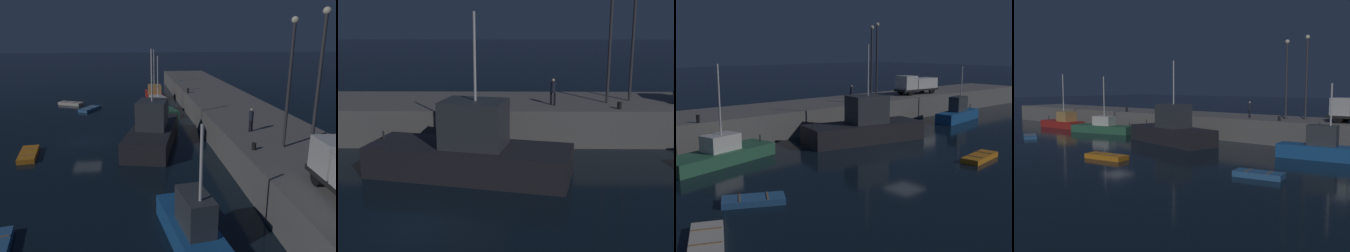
{
  "view_description": "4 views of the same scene",
  "coord_description": "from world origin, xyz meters",
  "views": [
    {
      "loc": [
        29.91,
        4.2,
        9.47
      ],
      "look_at": [
        0.69,
        7.5,
        1.42
      ],
      "focal_mm": 35.74,
      "sensor_mm": 36.0,
      "label": 1
    },
    {
      "loc": [
        3.64,
        -16.12,
        8.04
      ],
      "look_at": [
        3.37,
        9.35,
        1.88
      ],
      "focal_mm": 47.84,
      "sensor_mm": 36.0,
      "label": 2
    },
    {
      "loc": [
        -24.05,
        -20.53,
        8.09
      ],
      "look_at": [
        0.31,
        7.35,
        1.33
      ],
      "focal_mm": 45.89,
      "sensor_mm": 36.0,
      "label": 3
    },
    {
      "loc": [
        29.06,
        -24.99,
        5.92
      ],
      "look_at": [
        2.93,
        6.02,
        1.85
      ],
      "focal_mm": 43.59,
      "sensor_mm": 36.0,
      "label": 4
    }
  ],
  "objects": [
    {
      "name": "ground_plane",
      "position": [
        0.0,
        0.0,
        0.0
      ],
      "size": [
        320.0,
        320.0,
        0.0
      ],
      "primitive_type": "plane",
      "color": "black"
    },
    {
      "name": "pier_quay",
      "position": [
        0.0,
        14.87,
        1.2
      ],
      "size": [
        75.19,
        7.71,
        2.41
      ],
      "color": "slate",
      "rests_on": "ground"
    },
    {
      "name": "fishing_boat_white",
      "position": [
        1.56,
        6.06,
        1.28
      ],
      "size": [
        11.04,
        5.8,
        8.37
      ],
      "color": "#232328",
      "rests_on": "ground"
    },
    {
      "name": "lamp_post_west",
      "position": [
        10.22,
        14.0,
        7.14
      ],
      "size": [
        0.44,
        0.44,
        8.13
      ],
      "color": "#38383D",
      "rests_on": "pier_quay"
    },
    {
      "name": "lamp_post_east",
      "position": [
        11.97,
        14.89,
        7.35
      ],
      "size": [
        0.44,
        0.44,
        8.53
      ],
      "color": "#38383D",
      "rests_on": "pier_quay"
    },
    {
      "name": "dockworker",
      "position": [
        6.44,
        13.14,
        3.42
      ],
      "size": [
        0.46,
        0.46,
        1.77
      ],
      "color": "black",
      "rests_on": "pier_quay"
    },
    {
      "name": "bollard_central",
      "position": [
        10.56,
        11.87,
        2.63
      ],
      "size": [
        0.28,
        0.28,
        0.45
      ],
      "primitive_type": "cylinder",
      "color": "black",
      "rests_on": "pier_quay"
    }
  ]
}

